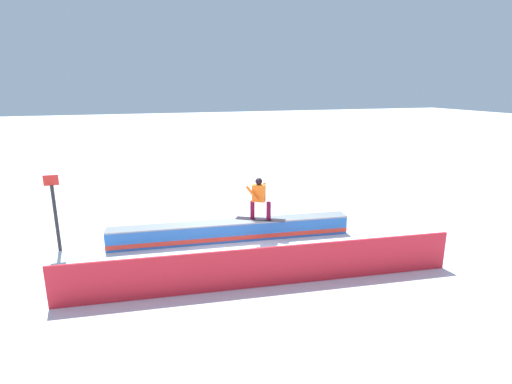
% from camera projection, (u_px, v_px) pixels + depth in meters
% --- Properties ---
extents(ground_plane, '(120.00, 120.00, 0.00)m').
position_uv_depth(ground_plane, '(232.00, 240.00, 12.70)').
color(ground_plane, white).
extents(grind_box, '(7.55, 1.35, 0.61)m').
position_uv_depth(grind_box, '(232.00, 232.00, 12.62)').
color(grind_box, blue).
rests_on(grind_box, ground_plane).
extents(snowboarder, '(1.50, 1.01, 1.35)m').
position_uv_depth(snowboarder, '(259.00, 197.00, 12.55)').
color(snowboarder, black).
rests_on(snowboarder, grind_box).
extents(safety_fence, '(9.68, 1.07, 1.01)m').
position_uv_depth(safety_fence, '(265.00, 267.00, 9.65)').
color(safety_fence, red).
rests_on(safety_fence, ground_plane).
extents(trail_marker, '(0.40, 0.10, 2.28)m').
position_uv_depth(trail_marker, '(55.00, 211.00, 11.57)').
color(trail_marker, '#262628').
rests_on(trail_marker, ground_plane).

